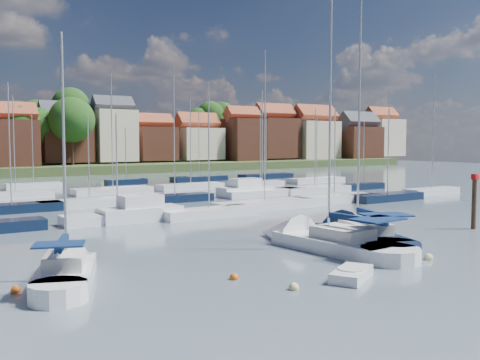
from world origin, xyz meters
TOP-DOWN VIEW (x-y plane):
  - ground at (0.00, 40.00)m, footprint 260.00×260.00m
  - sailboat_left at (-15.85, 3.86)m, footprint 5.73×9.69m
  - sailboat_centre at (-0.18, 3.40)m, footprint 4.45×13.11m
  - sailboat_navy at (3.56, 4.03)m, footprint 7.24×13.00m
  - tender at (-4.20, -3.89)m, footprint 3.35×2.73m
  - timber_piling at (14.65, 1.90)m, footprint 0.40×0.40m
  - buoy_b at (-7.72, -3.75)m, footprint 0.48×0.48m
  - buoy_c at (-9.02, -0.69)m, footprint 0.45×0.45m
  - buoy_d at (2.72, -3.10)m, footprint 0.52×0.52m
  - buoy_e at (5.92, 6.04)m, footprint 0.50×0.50m
  - buoy_g at (-18.48, 2.74)m, footprint 0.46×0.46m
  - marina_field at (1.91, 35.15)m, footprint 79.62×41.41m
  - far_shore_town at (2.23, 132.67)m, footprint 212.46×90.00m

SIDE VIEW (x-z plane):
  - ground at x=0.00m, z-range 0.00..0.00m
  - buoy_b at x=-7.72m, z-range -0.24..0.24m
  - buoy_c at x=-9.02m, z-range -0.22..0.22m
  - buoy_d at x=2.72m, z-range -0.26..0.26m
  - buoy_e at x=5.92m, z-range -0.25..0.25m
  - buoy_g at x=-18.48m, z-range -0.23..0.23m
  - tender at x=-4.20m, z-range -0.08..0.58m
  - sailboat_centre at x=-0.18m, z-range -8.37..9.06m
  - sailboat_navy at x=3.56m, z-range -8.35..9.05m
  - sailboat_left at x=-15.85m, z-range -6.09..6.82m
  - marina_field at x=1.91m, z-range -7.53..8.40m
  - timber_piling at x=14.65m, z-range -2.06..4.47m
  - far_shore_town at x=2.23m, z-range -6.53..15.74m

